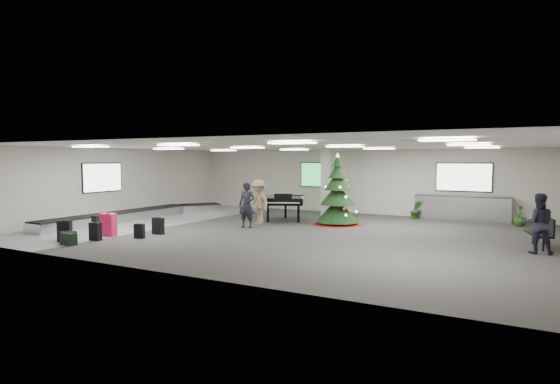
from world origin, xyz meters
The scene contains 21 objects.
ground centered at (0.00, 0.00, 0.00)m, with size 18.00×18.00×0.00m, color #32312E.
room_envelope centered at (-0.38, 0.67, 2.33)m, with size 18.02×14.02×3.21m.
baggage_carousel centered at (-7.84, -0.08, 0.21)m, with size 2.28×9.71×0.43m.
service_counter centered at (5.00, 6.65, 0.55)m, with size 4.05×0.65×1.08m.
suitcase_0 centered at (-5.91, -5.20, 0.33)m, with size 0.49×0.41×0.68m.
suitcase_1 centered at (-4.99, -4.73, 0.30)m, with size 0.41×0.24×0.62m.
pink_suitcase centered at (-5.30, -3.91, 0.40)m, with size 0.55×0.36×0.83m.
suitcase_3 centered at (-4.08, -2.75, 0.30)m, with size 0.42×0.26×0.62m.
navy_suitcase centered at (-5.63, -3.57, 0.34)m, with size 0.49×0.36×0.70m.
green_duffel centered at (-5.08, -5.69, 0.19)m, with size 0.60×0.35×0.40m.
suitcase_7 centered at (-4.02, -3.71, 0.25)m, with size 0.38×0.26×0.51m.
suitcase_8 centered at (-6.58, -3.35, 0.30)m, with size 0.44×0.32×0.61m.
black_duffel centered at (-5.58, -5.37, 0.18)m, with size 0.59×0.41×0.37m.
christmas_tree centered at (0.66, 2.70, 1.02)m, with size 2.09×2.09×2.98m.
grand_piano centered at (-1.89, 2.81, 0.88)m, with size 2.38×2.64×1.24m.
bench centered at (8.05, 0.93, 0.54)m, with size 0.84×1.59×0.96m.
traveler_a centered at (-2.12, 0.12, 0.90)m, with size 0.66×0.43×1.80m, color black.
traveler_b centered at (-2.24, 1.21, 0.93)m, with size 1.20×0.69×1.86m, color #8C7557.
traveler_bench centered at (7.93, -0.15, 0.87)m, with size 0.84×0.66×1.74m, color black.
potted_plant_left centered at (3.11, 6.01, 0.41)m, with size 0.45×0.37×0.83m, color #1B4315.
potted_plant_right centered at (7.32, 5.81, 0.45)m, with size 0.50×0.50×0.89m, color #1B4315.
Camera 1 is at (7.80, -15.31, 2.70)m, focal length 30.00 mm.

